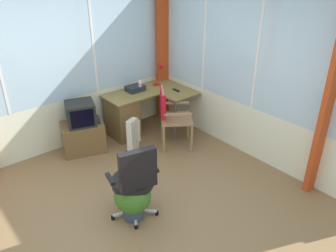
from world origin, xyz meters
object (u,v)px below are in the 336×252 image
object	(u,v)px
tv_remote	(176,90)
paper_tray	(135,88)
space_heater	(134,135)
desk	(126,114)
spray_bottle	(140,86)
potted_plant	(134,196)
office_chair	(135,178)
wooden_armchair	(169,111)
tv_on_stand	(83,130)
desk_lamp	(161,70)

from	to	relation	value
tv_remote	paper_tray	bearing A→B (deg)	142.22
paper_tray	space_heater	bearing A→B (deg)	-128.24
desk	spray_bottle	world-z (taller)	spray_bottle
desk	potted_plant	xyz separation A→B (m)	(-1.10, -1.79, -0.09)
spray_bottle	potted_plant	size ratio (longest dim) A/B	0.40
office_chair	potted_plant	bearing A→B (deg)	136.71
tv_remote	office_chair	distance (m)	2.38
paper_tray	wooden_armchair	size ratio (longest dim) A/B	0.30
desk	space_heater	distance (m)	0.59
tv_on_stand	potted_plant	size ratio (longest dim) A/B	1.56
wooden_armchair	paper_tray	bearing A→B (deg)	92.89
desk	tv_remote	xyz separation A→B (m)	(0.81, -0.36, 0.34)
wooden_armchair	tv_remote	bearing A→B (deg)	38.27
spray_bottle	tv_remote	bearing A→B (deg)	-37.48
spray_bottle	potted_plant	xyz separation A→B (m)	(-1.42, -1.80, -0.52)
desk	desk_lamp	bearing A→B (deg)	3.11
desk_lamp	office_chair	size ratio (longest dim) A/B	0.41
wooden_armchair	desk	bearing A→B (deg)	112.65
desk_lamp	paper_tray	xyz separation A→B (m)	(-0.53, 0.05, -0.22)
paper_tray	potted_plant	size ratio (longest dim) A/B	0.56
tv_remote	desk	bearing A→B (deg)	158.46
office_chair	tv_remote	bearing A→B (deg)	37.53
tv_remote	spray_bottle	size ratio (longest dim) A/B	0.69
desk	paper_tray	distance (m)	0.47
tv_remote	wooden_armchair	bearing A→B (deg)	-139.49
desk_lamp	tv_remote	size ratio (longest dim) A/B	2.73
tv_remote	paper_tray	distance (m)	0.71
desk_lamp	tv_on_stand	size ratio (longest dim) A/B	0.49
tv_remote	office_chair	bearing A→B (deg)	-140.23
tv_remote	space_heater	xyz separation A→B (m)	(-1.04, -0.17, -0.44)
spray_bottle	tv_on_stand	bearing A→B (deg)	-178.87
desk_lamp	tv_on_stand	distance (m)	1.74
potted_plant	office_chair	bearing A→B (deg)	-43.29
desk	wooden_armchair	distance (m)	0.84
desk_lamp	potted_plant	distance (m)	2.73
tv_remote	wooden_armchair	world-z (taller)	wooden_armchair
tv_remote	tv_on_stand	distance (m)	1.71
tv_remote	spray_bottle	world-z (taller)	spray_bottle
office_chair	paper_tray	bearing A→B (deg)	54.73
space_heater	potted_plant	distance (m)	1.53
desk_lamp	wooden_armchair	world-z (taller)	desk_lamp
desk	spray_bottle	size ratio (longest dim) A/B	6.49
tv_remote	office_chair	world-z (taller)	office_chair
desk_lamp	paper_tray	bearing A→B (deg)	174.31
desk	office_chair	size ratio (longest dim) A/B	1.42
tv_on_stand	tv_remote	bearing A→B (deg)	-12.14
paper_tray	desk_lamp	bearing A→B (deg)	-5.69
tv_remote	spray_bottle	xyz separation A→B (m)	(-0.49, 0.37, 0.09)
paper_tray	potted_plant	distance (m)	2.37
space_heater	wooden_armchair	bearing A→B (deg)	-22.10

